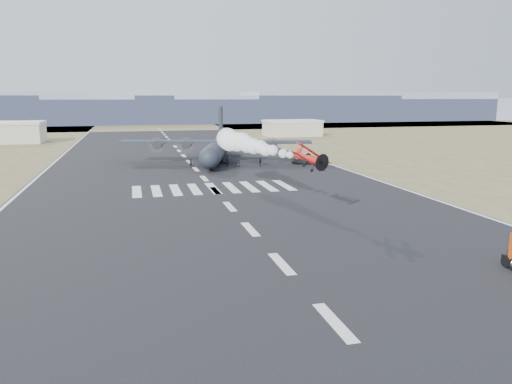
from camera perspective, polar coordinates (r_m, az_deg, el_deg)
name	(u,v)px	position (r m, az deg, el deg)	size (l,w,h in m)	color
ground	(335,322)	(34.23, 8.97, -14.48)	(500.00, 500.00, 0.00)	black
scrub_far	(156,126)	(259.09, -11.33, 7.45)	(500.00, 80.00, 0.00)	brown
runway_markings	(204,178)	(90.43, -5.93, 1.55)	(60.00, 260.00, 0.01)	silver
ridge_seg_c	(28,108)	(293.20, -24.63, 8.72)	(150.00, 50.00, 17.00)	#808BA3
ridge_seg_d	(153,111)	(288.76, -11.68, 9.06)	(150.00, 50.00, 13.00)	#808BA3
ridge_seg_e	(265,108)	(298.67, 1.04, 9.53)	(150.00, 50.00, 15.00)	#808BA3
ridge_seg_f	(366,106)	(321.68, 12.45, 9.55)	(150.00, 50.00, 17.00)	#808BA3
ridge_seg_g	(457,109)	(355.31, 21.99, 8.81)	(150.00, 50.00, 13.00)	#808BA3
hangar_left	(3,132)	(178.19, -26.97, 6.12)	(24.50, 14.50, 6.70)	#AEAB9B
hangar_right	(292,128)	(188.05, 4.16, 7.33)	(20.50, 12.50, 5.90)	#AEAB9B
aerobatic_biplane	(309,158)	(58.36, 6.10, 3.87)	(5.02, 5.16, 3.85)	red
smoke_trail	(238,142)	(77.40, -2.05, 5.78)	(6.51, 25.52, 3.52)	white
transport_aircraft	(217,148)	(112.93, -4.52, 5.03)	(41.71, 34.08, 12.17)	#1D212B
support_vehicle	(302,161)	(109.78, 5.32, 3.55)	(2.20, 4.77, 1.32)	black
crew_a	(191,163)	(105.49, -7.47, 3.36)	(0.68, 0.56, 1.87)	black
crew_b	(227,163)	(105.50, -3.34, 3.38)	(0.81, 0.50, 1.66)	black
crew_c	(216,160)	(109.99, -4.56, 3.68)	(1.11, 0.51, 1.72)	black
crew_d	(260,162)	(105.80, 0.49, 3.43)	(1.01, 0.52, 1.72)	black
crew_e	(238,163)	(104.61, -2.03, 3.34)	(0.84, 0.52, 1.73)	black
crew_f	(218,163)	(104.36, -4.37, 3.33)	(1.72, 0.55, 1.85)	black
crew_g	(213,163)	(105.64, -4.98, 3.36)	(0.60, 0.50, 1.65)	black
crew_h	(212,161)	(106.97, -5.06, 3.51)	(0.91, 0.56, 1.87)	black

